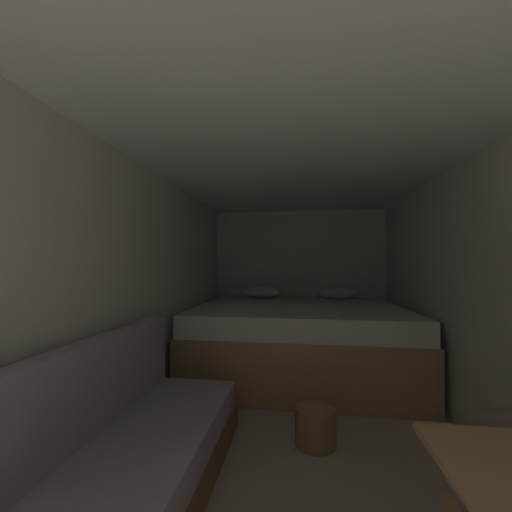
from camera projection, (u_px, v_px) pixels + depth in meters
name	position (u px, v px, depth m)	size (l,w,h in m)	color
ground_plane	(299.00, 453.00, 2.06)	(6.83, 6.83, 0.00)	#B2A893
wall_back	(299.00, 281.00, 4.50)	(2.53, 0.05, 2.03)	silver
wall_left	(128.00, 297.00, 2.26)	(0.05, 4.83, 2.03)	silver
wall_right	(500.00, 303.00, 1.92)	(0.05, 4.83, 2.03)	silver
ceiling_slab	(298.00, 147.00, 2.11)	(2.53, 4.83, 0.05)	white
bed	(299.00, 339.00, 3.53)	(2.31, 1.80, 0.94)	tan
sofa_left	(91.00, 496.00, 1.34)	(0.71, 2.31, 0.84)	brown
wicker_basket	(316.00, 426.00, 2.16)	(0.28, 0.28, 0.25)	olive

